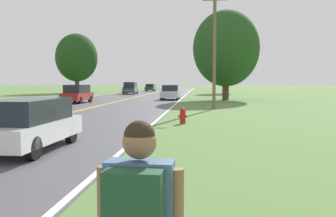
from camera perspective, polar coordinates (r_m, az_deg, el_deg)
The scene contains 11 objects.
fire_hydrant at distance 17.27m, azimuth 2.37°, elevation -1.15°, with size 0.44×0.28×0.77m.
utility_pole_midground at distance 26.60m, azimuth 7.46°, elevation 9.48°, with size 1.80×0.24×8.57m.
tree_mid_treeline at distance 62.02m, azimuth 9.12°, elevation 7.07°, with size 5.08×5.08×7.98m.
tree_right_cluster at distance 39.89m, azimuth 9.29°, elevation 9.47°, with size 7.22×7.22×9.81m.
tree_far_back at distance 65.44m, azimuth -14.45°, elevation 7.89°, with size 7.33×7.33×10.47m.
car_white_hatchback_nearest at distance 11.32m, azimuth -21.51°, elevation -2.20°, with size 1.85×4.21×1.53m.
car_red_van_approaching at distance 34.71m, azimuth -14.36°, elevation 2.35°, with size 1.96×4.18×1.73m.
car_silver_sedan_mid_near at distance 40.08m, azimuth 0.39°, elevation 2.62°, with size 1.98×4.45×1.65m.
car_dark_grey_van_mid_far at distance 57.91m, azimuth -6.04°, elevation 3.31°, with size 2.09×4.53×1.94m.
car_black_hatchback_receding at distance 66.63m, azimuth -6.17°, elevation 3.31°, with size 1.85×3.90×1.61m.
car_dark_green_van_distant at distance 75.47m, azimuth -2.83°, elevation 3.41°, with size 1.86×4.19×1.52m.
Camera 1 is at (8.53, 3.46, 2.04)m, focal length 38.00 mm.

